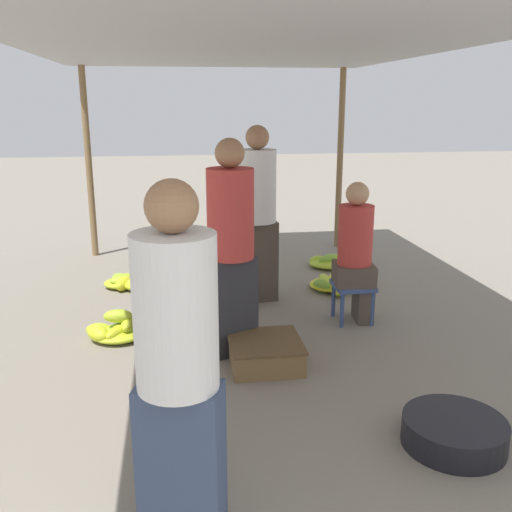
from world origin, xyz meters
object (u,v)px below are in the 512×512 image
Objects in this scene: stool at (353,290)px; banana_pile_right_0 at (334,284)px; banana_pile_left_1 at (123,282)px; shopper_walking_mid at (231,246)px; banana_pile_left_0 at (118,330)px; banana_pile_right_1 at (333,262)px; crate_mid at (206,310)px; vendor_seated at (357,252)px; basin_black at (454,432)px; vendor_foreground at (178,367)px; shopper_walking_far at (257,212)px; crate_near at (265,353)px.

stool reaches higher than banana_pile_right_0.
shopper_walking_mid is (0.98, -1.75, 0.80)m from banana_pile_left_1.
banana_pile_left_0 is 0.94× the size of banana_pile_right_1.
crate_mid reaches higher than banana_pile_left_1.
crate_mid is (0.75, 0.32, 0.02)m from banana_pile_left_0.
vendor_seated is at bearing -30.61° from banana_pile_left_1.
banana_pile_right_1 is (0.32, 3.63, -0.02)m from basin_black.
stool is (1.56, 2.44, -0.56)m from vendor_foreground.
crate_mid is at bearing -154.40° from banana_pile_right_0.
vendor_foreground is at bearing -81.48° from banana_pile_left_1.
basin_black is at bearing -91.98° from banana_pile_right_0.
basin_black is 0.93× the size of banana_pile_right_0.
vendor_seated is 1.27m from shopper_walking_mid.
vendor_seated is at bearing -9.01° from crate_mid.
stool reaches higher than banana_pile_left_0.
crate_mid is at bearing 84.25° from vendor_foreground.
banana_pile_right_0 is 1.19m from shopper_walking_far.
shopper_walking_mid reaches higher than basin_black.
shopper_walking_far is (-0.84, -0.18, 0.82)m from banana_pile_right_0.
vendor_foreground is 2.76m from crate_mid.
banana_pile_right_0 is 1.53m from crate_mid.
vendor_foreground is 3.04× the size of crate_near.
basin_black is (-0.01, -1.94, -0.20)m from stool.
banana_pile_left_1 is (-2.11, 1.26, -0.22)m from stool.
crate_near is 0.32× the size of shopper_walking_far.
shopper_walking_far reaches higher than banana_pile_right_1.
basin_black is 1.03× the size of banana_pile_right_1.
crate_near is at bearing -139.98° from stool.
shopper_walking_mid reaches higher than crate_near.
banana_pile_right_0 is at bearing 84.32° from stool.
vendor_seated is at bearing -94.59° from banana_pile_right_0.
vendor_foreground is 3.78m from banana_pile_right_0.
shopper_walking_mid is 0.98× the size of shopper_walking_far.
crate_near is 0.32× the size of shopper_walking_mid.
basin_black is 1.12× the size of banana_pile_left_1.
stool is at bearing -173.98° from vendor_seated.
vendor_foreground reaches higher than banana_pile_left_1.
basin_black is at bearing -90.31° from stool.
crate_near is at bearing -116.46° from banana_pile_right_1.
vendor_seated is at bearing -41.69° from shopper_walking_far.
vendor_seated is 3.34× the size of crate_mid.
vendor_seated reaches higher than banana_pile_right_0.
basin_black is 0.35× the size of shopper_walking_mid.
crate_mid is at bearing 111.00° from crate_near.
basin_black is 1.10× the size of banana_pile_left_0.
shopper_walking_far is at bearing -168.10° from banana_pile_right_0.
banana_pile_right_1 is at bearing 42.79° from crate_mid.
vendor_foreground is 2.77× the size of basin_black.
vendor_seated is (0.02, 0.00, 0.35)m from stool.
shopper_walking_mid is at bearing -107.70° from shopper_walking_far.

